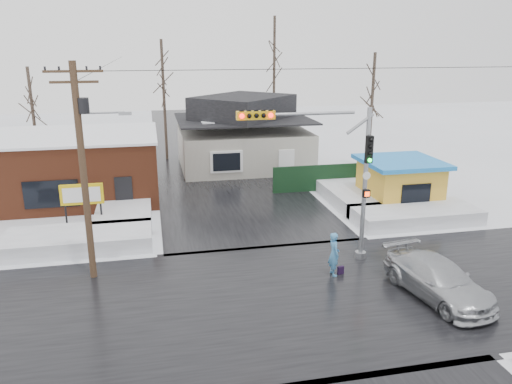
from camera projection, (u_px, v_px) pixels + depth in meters
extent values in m
plane|color=white|center=(296.00, 297.00, 19.71)|extent=(120.00, 120.00, 0.00)
cube|color=black|center=(296.00, 297.00, 19.71)|extent=(10.00, 120.00, 0.02)
cube|color=black|center=(296.00, 297.00, 19.71)|extent=(120.00, 10.00, 0.02)
cube|color=white|center=(79.00, 240.00, 24.37)|extent=(7.00, 3.00, 0.80)
cube|color=white|center=(415.00, 215.00, 27.95)|extent=(7.00, 3.00, 0.80)
cube|color=white|center=(125.00, 206.00, 29.45)|extent=(3.00, 8.00, 0.80)
cube|color=white|center=(348.00, 192.00, 32.24)|extent=(3.00, 8.00, 0.80)
cylinder|color=gray|center=(365.00, 186.00, 22.32)|extent=(0.20, 0.20, 7.00)
cylinder|color=gray|center=(360.00, 255.00, 23.28)|extent=(0.50, 0.50, 0.30)
cylinder|color=gray|center=(303.00, 114.00, 20.79)|extent=(4.60, 0.14, 0.14)
cube|color=gold|center=(256.00, 115.00, 20.39)|extent=(1.60, 0.28, 0.35)
sphere|color=#FF0C0C|center=(242.00, 116.00, 20.12)|extent=(0.20, 0.20, 0.20)
sphere|color=#FF0C0C|center=(271.00, 115.00, 20.36)|extent=(0.20, 0.20, 0.20)
cube|color=black|center=(369.00, 149.00, 21.65)|extent=(0.30, 0.22, 1.20)
sphere|color=#0CE533|center=(370.00, 160.00, 21.65)|extent=(0.18, 0.18, 0.18)
cube|color=black|center=(366.00, 193.00, 22.22)|extent=(0.30, 0.20, 0.35)
cylinder|color=#382619|center=(84.00, 176.00, 20.12)|extent=(0.28, 0.28, 9.00)
cube|color=#382619|center=(73.00, 71.00, 18.95)|extent=(2.20, 0.10, 0.10)
cube|color=#382619|center=(74.00, 82.00, 19.06)|extent=(1.80, 0.10, 0.10)
cylinder|color=black|center=(83.00, 106.00, 19.37)|extent=(0.44, 0.44, 0.60)
cylinder|color=gray|center=(101.00, 113.00, 19.59)|extent=(1.80, 0.08, 0.08)
cube|color=gray|center=(125.00, 113.00, 19.78)|extent=(0.50, 0.22, 0.12)
cube|color=brown|center=(61.00, 167.00, 31.95)|extent=(12.00, 8.00, 4.00)
cube|color=white|center=(58.00, 136.00, 31.37)|extent=(12.20, 8.20, 0.15)
cube|color=black|center=(51.00, 194.00, 28.36)|extent=(3.00, 0.08, 1.60)
cube|color=black|center=(124.00, 195.00, 29.24)|extent=(1.00, 0.08, 2.20)
cylinder|color=black|center=(66.00, 215.00, 26.39)|extent=(0.10, 0.10, 1.80)
cylinder|color=black|center=(101.00, 213.00, 26.75)|extent=(0.10, 0.10, 1.80)
cube|color=gold|center=(82.00, 194.00, 26.26)|extent=(2.20, 0.18, 1.10)
cube|color=white|center=(82.00, 195.00, 26.15)|extent=(1.90, 0.02, 0.80)
cube|color=#AEAB9D|center=(243.00, 148.00, 40.31)|extent=(10.00, 8.00, 3.00)
cube|color=black|center=(243.00, 119.00, 39.63)|extent=(10.40, 8.40, 0.12)
pyramid|color=black|center=(243.00, 107.00, 39.35)|extent=(9.00, 7.00, 1.80)
cube|color=brown|center=(279.00, 104.00, 40.92)|extent=(0.70, 0.70, 1.40)
cube|color=white|center=(227.00, 162.00, 36.14)|extent=(2.40, 0.12, 1.60)
cube|color=gold|center=(399.00, 185.00, 30.61)|extent=(4.00, 4.00, 2.60)
cube|color=blue|center=(401.00, 162.00, 30.19)|extent=(4.60, 4.60, 0.25)
cube|color=black|center=(416.00, 194.00, 28.70)|extent=(1.80, 0.06, 1.20)
cube|color=black|center=(330.00, 177.00, 33.87)|extent=(8.00, 0.12, 1.80)
cylinder|color=#332821|center=(164.00, 101.00, 41.87)|extent=(0.24, 0.24, 10.00)
cylinder|color=#332821|center=(274.00, 85.00, 45.45)|extent=(0.24, 0.24, 12.00)
cylinder|color=#332821|center=(371.00, 111.00, 39.57)|extent=(0.24, 0.24, 9.00)
cylinder|color=#332821|center=(34.00, 120.00, 38.29)|extent=(0.24, 0.24, 8.00)
imported|color=#4285BA|center=(334.00, 254.00, 21.32)|extent=(0.46, 0.70, 1.93)
imported|color=#B1B4B9|center=(438.00, 280.00, 19.51)|extent=(2.89, 5.38, 1.48)
cube|color=black|center=(341.00, 271.00, 21.59)|extent=(0.30, 0.18, 0.35)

